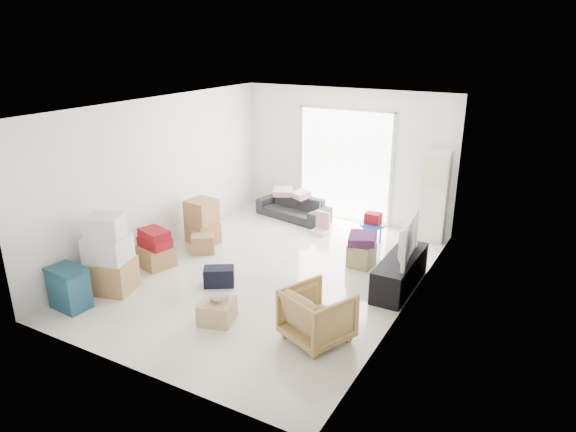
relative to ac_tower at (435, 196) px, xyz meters
The scene contains 21 objects.
room_shell 3.32m from the ac_tower, 126.35° to the right, with size 4.98×6.48×3.18m.
sliding_door 2.01m from the ac_tower, behind, with size 2.10×0.04×2.33m.
ac_tower is the anchor object (origin of this frame).
tv_console 2.23m from the ac_tower, 88.66° to the right, with size 0.45×1.51×0.50m, color black.
television 2.16m from the ac_tower, 88.66° to the right, with size 1.12×0.64×0.15m, color black.
sofa 2.94m from the ac_tower, behind, with size 1.61×0.47×0.63m, color #2A2A2F.
pillow_left 3.14m from the ac_tower, behind, with size 0.38×0.30×0.12m, color #BD8A9B.
pillow_right 2.69m from the ac_tower, behind, with size 0.33×0.26×0.11m, color #BD8A9B.
armchair 4.10m from the ac_tower, 96.07° to the right, with size 0.75×0.70×0.77m, color tan.
storage_bins 6.35m from the ac_tower, 127.50° to the right, with size 0.56×0.41×0.62m.
box_stack_a 5.75m from the ac_tower, 130.77° to the right, with size 0.79×0.72×1.21m.
box_stack_b 5.08m from the ac_tower, 138.03° to the right, with size 0.60×0.60×0.65m.
box_stack_c 4.32m from the ac_tower, 149.92° to the right, with size 0.66×0.60×0.83m.
loose_box 4.32m from the ac_tower, 143.99° to the right, with size 0.40×0.40×0.33m, color tan.
duffel_bag 4.26m from the ac_tower, 125.14° to the right, with size 0.46×0.28×0.30m, color black.
ottoman 1.98m from the ac_tower, 113.57° to the right, with size 0.39×0.39×0.39m, color #928655.
blanket 1.91m from the ac_tower, 113.57° to the right, with size 0.43×0.43×0.14m, color #512152.
kids_table 1.25m from the ac_tower, 141.92° to the right, with size 0.48×0.48×0.61m.
toy_walker 2.22m from the ac_tower, 161.07° to the right, with size 0.35×0.31×0.43m.
wood_crate 4.73m from the ac_tower, 112.81° to the right, with size 0.44×0.44×0.30m, color tan.
plush_bunny 4.68m from the ac_tower, 112.47° to the right, with size 0.29×0.18×0.15m.
Camera 1 is at (3.93, -6.53, 3.69)m, focal length 32.00 mm.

